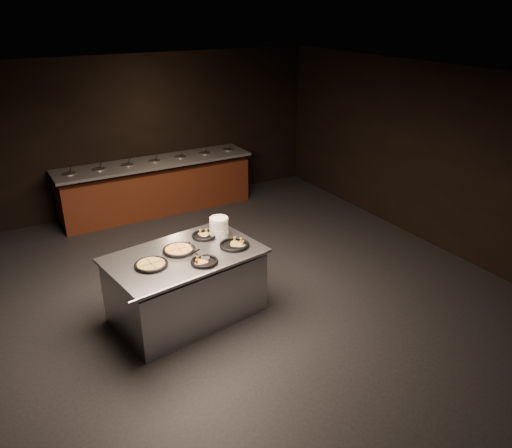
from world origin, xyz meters
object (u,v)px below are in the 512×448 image
object	(u,v)px
serving_counter	(186,286)
plate_stack	(219,226)
pan_veggie_whole	(151,264)
pan_cheese_whole	(179,250)

from	to	relation	value
serving_counter	plate_stack	xyz separation A→B (m)	(0.62, 0.28, 0.59)
serving_counter	pan_veggie_whole	world-z (taller)	pan_veggie_whole
serving_counter	pan_veggie_whole	bearing A→B (deg)	-177.65
plate_stack	pan_veggie_whole	world-z (taller)	plate_stack
serving_counter	pan_cheese_whole	xyz separation A→B (m)	(-0.02, 0.11, 0.48)
serving_counter	pan_veggie_whole	size ratio (longest dim) A/B	5.08
serving_counter	pan_cheese_whole	distance (m)	0.50
serving_counter	plate_stack	bearing A→B (deg)	15.67
plate_stack	pan_cheese_whole	distance (m)	0.68
pan_veggie_whole	pan_cheese_whole	distance (m)	0.47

